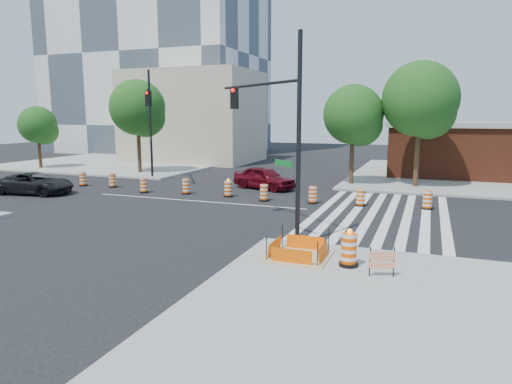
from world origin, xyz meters
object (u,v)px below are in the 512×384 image
at_px(dark_suv, 35,183).
at_px(signal_pole_nw, 150,114).
at_px(signal_pole_se, 275,119).
at_px(red_coupe, 264,178).

relative_size(dark_suv, signal_pole_nw, 0.59).
xyz_separation_m(dark_suv, signal_pole_se, (18.27, -4.47, 4.30)).
bearing_deg(red_coupe, signal_pole_nw, 106.28).
bearing_deg(dark_suv, red_coupe, -69.50).
bearing_deg(signal_pole_nw, red_coupe, 54.47).
xyz_separation_m(dark_suv, signal_pole_nw, (3.95, 7.81, 4.58)).
relative_size(dark_suv, signal_pole_se, 0.62).
bearing_deg(red_coupe, signal_pole_se, -139.53).
distance_m(red_coupe, signal_pole_nw, 10.62).
bearing_deg(signal_pole_nw, dark_suv, -59.84).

